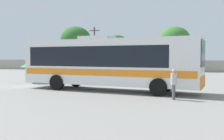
% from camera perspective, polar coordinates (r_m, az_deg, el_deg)
% --- Properties ---
extents(ground_plane, '(300.00, 300.00, 0.00)m').
position_cam_1_polar(ground_plane, '(28.71, 5.80, -1.71)').
color(ground_plane, gray).
extents(perimeter_wall, '(80.00, 0.30, 1.73)m').
position_cam_1_polar(perimeter_wall, '(42.49, 9.14, 0.90)').
color(perimeter_wall, '#9E998C').
rests_on(perimeter_wall, ground_plane).
extents(coach_bus_white_orange, '(12.24, 4.19, 3.65)m').
position_cam_1_polar(coach_bus_white_orange, '(18.04, -1.11, 1.82)').
color(coach_bus_white_orange, white).
rests_on(coach_bus_white_orange, ground_plane).
extents(attendant_by_bus_door, '(0.39, 0.39, 1.62)m').
position_cam_1_polar(attendant_by_bus_door, '(14.57, 12.92, -2.55)').
color(attendant_by_bus_door, '#4C4C51').
rests_on(attendant_by_bus_door, ground_plane).
extents(vendor_umbrella_near_gate_green, '(2.42, 2.42, 2.04)m').
position_cam_1_polar(vendor_umbrella_near_gate_green, '(24.60, -16.03, 1.37)').
color(vendor_umbrella_near_gate_green, gray).
rests_on(vendor_umbrella_near_gate_green, ground_plane).
extents(parked_car_leftmost_black, '(4.49, 2.29, 1.47)m').
position_cam_1_polar(parked_car_leftmost_black, '(40.94, -3.92, 0.75)').
color(parked_car_leftmost_black, black).
rests_on(parked_car_leftmost_black, ground_plane).
extents(parked_car_second_black, '(4.48, 2.23, 1.49)m').
position_cam_1_polar(parked_car_second_black, '(38.33, 4.79, 0.61)').
color(parked_car_second_black, black).
rests_on(parked_car_second_black, ground_plane).
extents(utility_pole_near, '(1.80, 0.24, 7.39)m').
position_cam_1_polar(utility_pole_near, '(47.17, -3.74, 4.78)').
color(utility_pole_near, '#4C3823').
rests_on(utility_pole_near, ground_plane).
extents(roadside_tree_left, '(5.83, 5.83, 8.05)m').
position_cam_1_polar(roadside_tree_left, '(52.52, -7.66, 6.41)').
color(roadside_tree_left, brown).
rests_on(roadside_tree_left, ground_plane).
extents(roadside_tree_midleft, '(3.96, 3.96, 6.27)m').
position_cam_1_polar(roadside_tree_midleft, '(50.37, 1.17, 5.45)').
color(roadside_tree_midleft, brown).
rests_on(roadside_tree_midleft, ground_plane).
extents(roadside_tree_midright, '(4.91, 4.91, 7.12)m').
position_cam_1_polar(roadside_tree_midright, '(44.72, 13.08, 6.28)').
color(roadside_tree_midright, brown).
rests_on(roadside_tree_midright, ground_plane).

